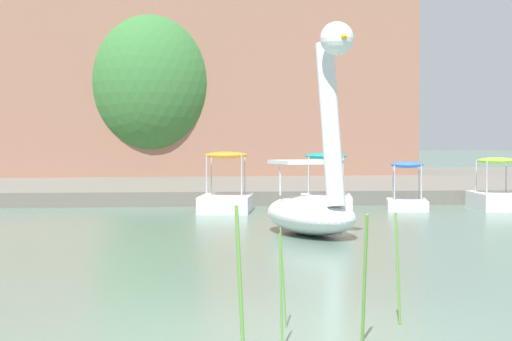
{
  "coord_description": "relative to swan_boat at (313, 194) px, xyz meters",
  "views": [
    {
      "loc": [
        -1.2,
        -7.78,
        1.91
      ],
      "look_at": [
        0.88,
        13.23,
        1.24
      ],
      "focal_mm": 58.02,
      "sensor_mm": 36.0,
      "label": 1
    }
  ],
  "objects": [
    {
      "name": "tree_willow_overhanging",
      "position": [
        -4.05,
        21.93,
        3.81
      ],
      "size": [
        8.69,
        8.57,
        8.07
      ],
      "color": "#4C3823",
      "rests_on": "shore_bank_far"
    },
    {
      "name": "reed_clump_foreground",
      "position": [
        -0.72,
        -9.53,
        -0.24
      ],
      "size": [
        3.87,
        1.64,
        1.43
      ],
      "color": "#568E38",
      "rests_on": "ground_plane"
    },
    {
      "name": "swan_boat",
      "position": [
        0.0,
        0.0,
        0.0
      ],
      "size": [
        2.21,
        3.57,
        4.3
      ],
      "color": "white",
      "rests_on": "ground_plane"
    },
    {
      "name": "pedal_boat_orange",
      "position": [
        -1.44,
        6.26,
        -0.38
      ],
      "size": [
        1.77,
        2.56,
        1.7
      ],
      "color": "white",
      "rests_on": "ground_plane"
    },
    {
      "name": "shore_bank_far",
      "position": [
        -1.7,
        20.87,
        -0.63
      ],
      "size": [
        151.52,
        25.45,
        0.45
      ],
      "primitive_type": "cube",
      "color": "#6B665B",
      "rests_on": "ground_plane"
    },
    {
      "name": "pedal_boat_blue",
      "position": [
        3.86,
        6.42,
        -0.4
      ],
      "size": [
        1.52,
        2.0,
        1.41
      ],
      "color": "white",
      "rests_on": "ground_plane"
    },
    {
      "name": "pedal_boat_lime",
      "position": [
        6.51,
        6.3,
        -0.39
      ],
      "size": [
        1.48,
        2.42,
        1.53
      ],
      "color": "white",
      "rests_on": "ground_plane"
    },
    {
      "name": "apartment_block",
      "position": [
        -2.61,
        25.15,
        5.61
      ],
      "size": [
        22.47,
        11.86,
        12.03
      ],
      "primitive_type": "cube",
      "rotation": [
        0.0,
        0.0,
        0.08
      ],
      "color": "#996B56",
      "rests_on": "shore_bank_far"
    },
    {
      "name": "pedal_boat_teal",
      "position": [
        1.43,
        6.3,
        -0.38
      ],
      "size": [
        1.84,
        2.58,
        1.67
      ],
      "color": "white",
      "rests_on": "ground_plane"
    }
  ]
}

